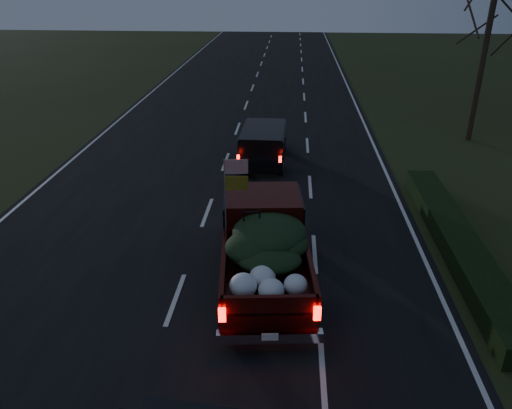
# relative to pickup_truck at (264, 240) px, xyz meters

# --- Properties ---
(ground) EXTENTS (120.00, 120.00, 0.00)m
(ground) POSITION_rel_pickup_truck_xyz_m (-2.18, -1.22, -1.13)
(ground) COLOR black
(ground) RESTS_ON ground
(road_asphalt) EXTENTS (14.00, 120.00, 0.02)m
(road_asphalt) POSITION_rel_pickup_truck_xyz_m (-2.18, -1.22, -1.12)
(road_asphalt) COLOR black
(road_asphalt) RESTS_ON ground
(hedge_row) EXTENTS (1.00, 10.00, 0.60)m
(hedge_row) POSITION_rel_pickup_truck_xyz_m (5.62, 1.78, -0.83)
(hedge_row) COLOR black
(hedge_row) RESTS_ON ground
(bare_tree_far) EXTENTS (3.60, 3.60, 7.00)m
(bare_tree_far) POSITION_rel_pickup_truck_xyz_m (9.32, 12.78, 4.10)
(bare_tree_far) COLOR black
(bare_tree_far) RESTS_ON ground
(pickup_truck) EXTENTS (2.74, 5.94, 3.02)m
(pickup_truck) POSITION_rel_pickup_truck_xyz_m (0.00, 0.00, 0.00)
(pickup_truck) COLOR #310906
(pickup_truck) RESTS_ON ground
(lead_suv) EXTENTS (1.92, 4.41, 1.26)m
(lead_suv) POSITION_rel_pickup_truck_xyz_m (-0.54, 8.86, -0.18)
(lead_suv) COLOR black
(lead_suv) RESTS_ON ground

